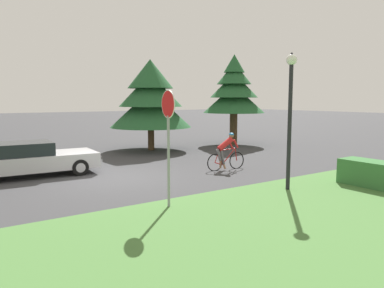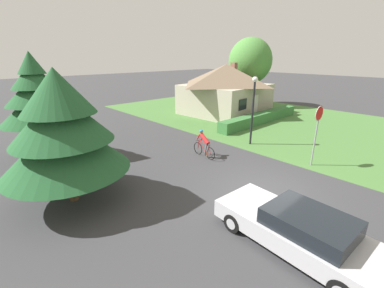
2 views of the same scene
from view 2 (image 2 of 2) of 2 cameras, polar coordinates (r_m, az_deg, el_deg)
ground_plane at (r=11.02m, az=15.43°, el=-10.20°), size 140.00×140.00×0.00m
grass_verge_right at (r=22.40m, az=22.54°, el=4.06°), size 16.00×36.00×0.01m
cottage_house at (r=24.76m, az=7.48°, el=12.18°), size 8.10×7.34×4.58m
hedge_row at (r=21.84m, az=15.02°, el=5.63°), size 9.70×0.90×0.82m
sedan_left_lane at (r=8.19m, az=22.63°, el=-17.17°), size 2.10×4.80×1.25m
cyclist at (r=13.87m, az=2.74°, el=-0.07°), size 0.44×1.74×1.48m
stop_sign at (r=13.74m, az=26.12°, el=3.93°), size 0.71×0.07×3.02m
street_lamp at (r=15.82m, az=13.50°, el=9.38°), size 0.32×0.32×4.18m
conifer_tall_near at (r=10.08m, az=-26.83°, el=3.03°), size 4.40×4.40×4.92m
conifer_tall_far at (r=15.35m, az=-31.22°, el=9.03°), size 3.75×3.75×5.48m
deciduous_tree_right at (r=29.22m, az=12.81°, el=17.53°), size 4.53×4.53×7.07m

